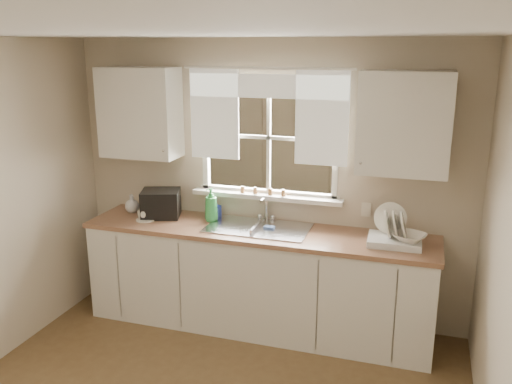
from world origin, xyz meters
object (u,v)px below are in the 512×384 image
(soap_bottle_a, at_px, (211,205))
(black_appliance, at_px, (161,203))
(dish_rack, at_px, (394,236))
(cup, at_px, (144,214))

(soap_bottle_a, height_order, black_appliance, soap_bottle_a)
(black_appliance, bearing_deg, soap_bottle_a, -17.54)
(dish_rack, xyz_separation_m, soap_bottle_a, (-1.60, 0.10, 0.08))
(dish_rack, relative_size, black_appliance, 1.26)
(soap_bottle_a, xyz_separation_m, cup, (-0.60, -0.14, -0.10))
(soap_bottle_a, xyz_separation_m, black_appliance, (-0.49, -0.01, -0.03))
(cup, distance_m, black_appliance, 0.18)
(cup, bearing_deg, dish_rack, -5.79)
(dish_rack, distance_m, black_appliance, 2.10)
(soap_bottle_a, distance_m, black_appliance, 0.49)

